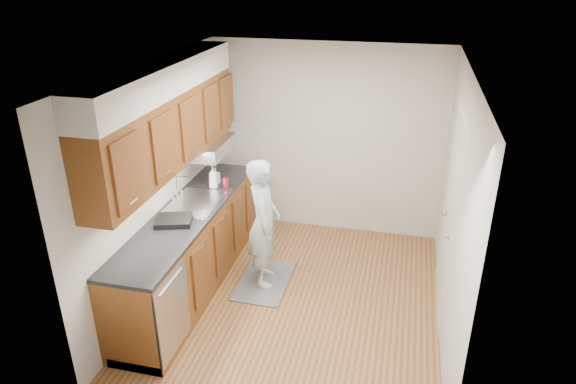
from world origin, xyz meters
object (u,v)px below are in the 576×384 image
object	(u,v)px
person	(263,215)
soap_bottle_a	(213,177)
dish_rack	(174,220)
soap_bottle_b	(215,176)
soda_can	(226,183)

from	to	relation	value
person	soap_bottle_a	bearing A→B (deg)	46.69
person	dish_rack	xyz separation A→B (m)	(-0.79, -0.54, 0.11)
soap_bottle_a	person	bearing A→B (deg)	-27.67
dish_rack	soap_bottle_b	bearing A→B (deg)	68.96
person	dish_rack	size ratio (longest dim) A/B	4.75
soap_bottle_b	soda_can	distance (m)	0.21
soap_bottle_a	soda_can	size ratio (longest dim) A/B	2.05
soap_bottle_a	dish_rack	size ratio (longest dim) A/B	0.78
soap_bottle_b	soda_can	size ratio (longest dim) A/B	1.44
soap_bottle_b	dish_rack	xyz separation A→B (m)	(-0.06, -1.06, -0.07)
soap_bottle_a	dish_rack	bearing A→B (deg)	-95.25
soap_bottle_b	soda_can	world-z (taller)	soap_bottle_b
soap_bottle_a	soap_bottle_b	distance (m)	0.16
person	soap_bottle_b	size ratio (longest dim) A/B	8.62
soap_bottle_a	soda_can	xyz separation A→B (m)	(0.14, 0.03, -0.07)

